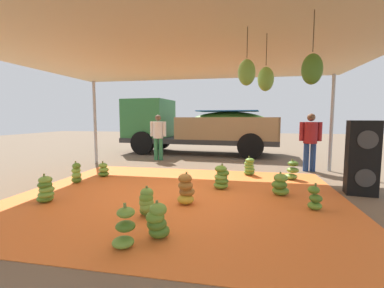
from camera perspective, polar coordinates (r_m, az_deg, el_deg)
ground_plane at (r=8.33m, az=2.07°, el=-5.26°), size 40.00×40.00×0.00m
tarp_orange at (r=5.47m, az=-2.96°, el=-11.08°), size 6.53×5.47×0.01m
tent_canopy at (r=5.27m, az=-3.11°, el=19.04°), size 8.00×7.00×2.89m
banana_bunch_0 at (r=6.99m, az=-23.68°, el=-5.87°), size 0.33×0.33×0.54m
banana_bunch_1 at (r=5.70m, az=18.50°, el=-8.44°), size 0.43×0.45×0.48m
banana_bunch_2 at (r=4.89m, az=-1.34°, el=-9.86°), size 0.43×0.46×0.59m
banana_bunch_3 at (r=5.94m, az=6.38°, el=-7.27°), size 0.46×0.45×0.56m
banana_bunch_4 at (r=5.06m, az=24.98°, el=-10.69°), size 0.31×0.32×0.46m
banana_bunch_5 at (r=3.62m, az=-7.49°, el=-16.27°), size 0.36×0.35×0.50m
banana_bunch_6 at (r=7.48m, az=-18.56°, el=-5.40°), size 0.36×0.36×0.42m
banana_bunch_7 at (r=5.67m, az=-29.05°, el=-8.72°), size 0.40×0.39×0.54m
banana_bunch_8 at (r=4.37m, az=-9.68°, el=-12.44°), size 0.34×0.38×0.49m
banana_bunch_9 at (r=7.27m, az=20.80°, el=-5.44°), size 0.40×0.37×0.52m
banana_bunch_11 at (r=3.48m, az=-14.35°, el=-17.31°), size 0.37×0.37×0.55m
banana_bunch_12 at (r=7.46m, az=12.27°, el=-4.87°), size 0.42×0.44×0.53m
cargo_truck_main at (r=11.69m, az=0.55°, el=3.91°), size 6.82×2.73×2.40m
worker_0 at (r=9.89m, az=-7.31°, el=2.19°), size 0.62×0.38×1.69m
worker_1 at (r=8.48m, az=24.18°, el=1.23°), size 0.62×0.38×1.71m
speaker_stack at (r=6.42m, az=32.85°, el=-2.54°), size 0.61×0.46×1.53m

